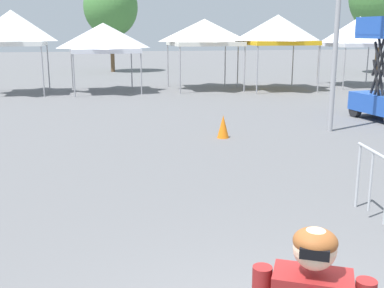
# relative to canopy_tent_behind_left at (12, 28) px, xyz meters

# --- Properties ---
(canopy_tent_behind_left) EXTENTS (2.82, 2.82, 3.76)m
(canopy_tent_behind_left) POSITION_rel_canopy_tent_behind_left_xyz_m (0.00, 0.00, 0.00)
(canopy_tent_behind_left) COLOR #9E9EA3
(canopy_tent_behind_left) RESTS_ON ground
(canopy_tent_left_of_center) EXTENTS (3.29, 3.29, 3.20)m
(canopy_tent_left_of_center) POSITION_rel_canopy_tent_behind_left_xyz_m (4.03, -0.15, -0.44)
(canopy_tent_left_of_center) COLOR #9E9EA3
(canopy_tent_left_of_center) RESTS_ON ground
(canopy_tent_behind_right) EXTENTS (3.34, 3.34, 3.41)m
(canopy_tent_behind_right) POSITION_rel_canopy_tent_behind_left_xyz_m (8.91, 0.05, -0.20)
(canopy_tent_behind_right) COLOR #9E9EA3
(canopy_tent_behind_right) RESTS_ON ground
(canopy_tent_center) EXTENTS (3.21, 3.21, 3.60)m
(canopy_tent_center) POSITION_rel_canopy_tent_behind_left_xyz_m (12.32, -0.92, -0.08)
(canopy_tent_center) COLOR #9E9EA3
(canopy_tent_center) RESTS_ON ground
(canopy_tent_far_left) EXTENTS (3.22, 3.22, 3.58)m
(canopy_tent_far_left) POSITION_rel_canopy_tent_behind_left_xyz_m (17.09, -0.24, -0.16)
(canopy_tent_far_left) COLOR #9E9EA3
(canopy_tent_far_left) RESTS_ON ground
(tree_behind_tents_right) EXTENTS (3.77, 3.77, 6.60)m
(tree_behind_tents_right) POSITION_rel_canopy_tent_behind_left_xyz_m (4.96, 11.82, 1.54)
(tree_behind_tents_right) COLOR brown
(tree_behind_tents_right) RESTS_ON ground
(traffic_cone_lot_center) EXTENTS (0.32, 0.32, 0.62)m
(traffic_cone_lot_center) POSITION_rel_canopy_tent_behind_left_xyz_m (6.76, -11.08, -2.66)
(traffic_cone_lot_center) COLOR orange
(traffic_cone_lot_center) RESTS_ON ground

